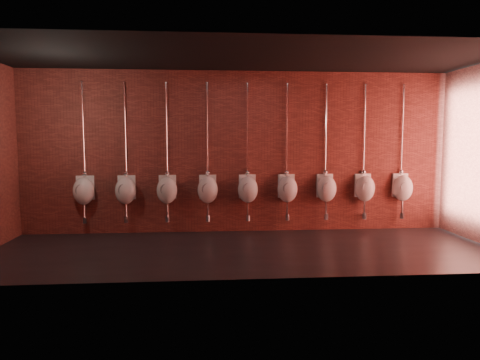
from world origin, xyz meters
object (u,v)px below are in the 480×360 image
(urinal_6, at_px, (326,188))
(urinal_8, at_px, (403,187))
(urinal_1, at_px, (126,190))
(urinal_0, at_px, (84,190))
(urinal_7, at_px, (365,188))
(urinal_3, at_px, (208,189))
(urinal_4, at_px, (248,189))
(urinal_5, at_px, (287,188))
(urinal_2, at_px, (167,189))

(urinal_6, height_order, urinal_8, same)
(urinal_1, bearing_deg, urinal_0, 180.00)
(urinal_0, bearing_deg, urinal_7, 0.00)
(urinal_1, distance_m, urinal_8, 5.56)
(urinal_6, distance_m, urinal_8, 1.59)
(urinal_3, relative_size, urinal_7, 1.00)
(urinal_4, xyz_separation_m, urinal_5, (0.79, 0.00, 0.00))
(urinal_2, relative_size, urinal_7, 1.00)
(urinal_1, relative_size, urinal_5, 1.00)
(urinal_0, distance_m, urinal_7, 5.56)
(urinal_5, bearing_deg, urinal_8, 0.00)
(urinal_0, height_order, urinal_4, same)
(urinal_7, bearing_deg, urinal_0, 180.00)
(urinal_0, xyz_separation_m, urinal_2, (1.59, 0.00, 0.00))
(urinal_1, bearing_deg, urinal_6, 0.00)
(urinal_0, height_order, urinal_6, same)
(urinal_0, bearing_deg, urinal_5, 0.00)
(urinal_5, bearing_deg, urinal_2, 180.00)
(urinal_8, bearing_deg, urinal_0, 180.00)
(urinal_4, xyz_separation_m, urinal_8, (3.18, 0.00, 0.00))
(urinal_4, xyz_separation_m, urinal_6, (1.59, 0.00, 0.00))
(urinal_1, relative_size, urinal_8, 1.00)
(urinal_5, xyz_separation_m, urinal_6, (0.79, 0.00, 0.00))
(urinal_0, bearing_deg, urinal_1, 0.00)
(urinal_3, xyz_separation_m, urinal_4, (0.79, 0.00, 0.00))
(urinal_1, bearing_deg, urinal_2, 0.00)
(urinal_5, xyz_separation_m, urinal_8, (2.38, 0.00, 0.00))
(urinal_0, bearing_deg, urinal_8, 0.00)
(urinal_3, distance_m, urinal_8, 3.97)
(urinal_7, distance_m, urinal_8, 0.79)
(urinal_1, relative_size, urinal_7, 1.00)
(urinal_1, bearing_deg, urinal_5, 0.00)
(urinal_1, height_order, urinal_3, same)
(urinal_2, xyz_separation_m, urinal_4, (1.59, 0.00, 0.00))
(urinal_1, bearing_deg, urinal_8, 0.00)
(urinal_2, bearing_deg, urinal_8, 0.00)
(urinal_0, distance_m, urinal_8, 6.36)
(urinal_4, bearing_deg, urinal_7, 0.00)
(urinal_1, distance_m, urinal_6, 3.97)
(urinal_4, distance_m, urinal_5, 0.79)
(urinal_7, relative_size, urinal_8, 1.00)
(urinal_0, xyz_separation_m, urinal_4, (3.18, 0.00, 0.00))
(urinal_4, bearing_deg, urinal_6, 0.00)
(urinal_5, relative_size, urinal_6, 1.00)
(urinal_3, height_order, urinal_8, same)
(urinal_7, height_order, urinal_8, same)
(urinal_6, bearing_deg, urinal_2, 180.00)
(urinal_2, relative_size, urinal_3, 1.00)
(urinal_2, relative_size, urinal_8, 1.00)
(urinal_6, xyz_separation_m, urinal_7, (0.79, 0.00, 0.00))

